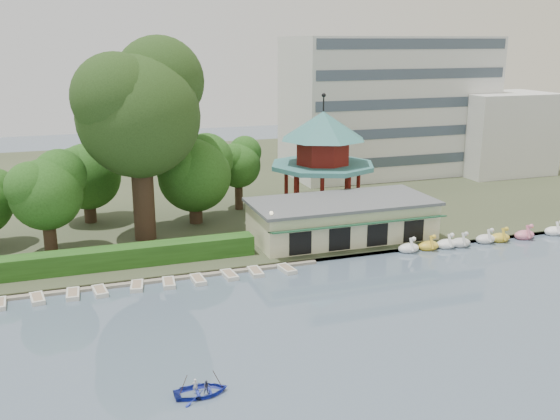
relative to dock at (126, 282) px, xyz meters
name	(u,v)px	position (x,y,z in m)	size (l,w,h in m)	color
ground_plane	(340,355)	(12.00, -17.20, -0.12)	(220.00, 220.00, 0.00)	slate
shore	(189,184)	(12.00, 34.80, 0.08)	(220.00, 70.00, 0.40)	#424930
embankment	(262,265)	(12.00, 0.10, 0.03)	(220.00, 0.60, 0.30)	gray
dock	(126,282)	(0.00, 0.00, 0.00)	(34.00, 1.60, 0.24)	gray
boathouse	(342,219)	(22.00, 4.77, 2.25)	(18.60, 9.39, 3.90)	beige
pavilion	(323,152)	(24.00, 14.80, 7.36)	(12.40, 12.40, 13.50)	beige
office_building	(407,110)	(44.67, 31.80, 9.61)	(38.00, 18.00, 20.00)	silver
hedge	(87,260)	(-3.00, 3.30, 1.18)	(30.00, 2.00, 1.80)	#28581A
lamp_post	(271,225)	(13.50, 1.80, 3.22)	(0.36, 0.36, 4.28)	black
big_tree	(139,106)	(3.16, 10.99, 13.66)	(13.10, 12.21, 20.01)	#3A281C
small_trees	(106,179)	(-0.28, 14.46, 5.92)	(38.72, 17.09, 9.76)	#3A281C
swan_boats	(491,239)	(36.17, -0.62, 0.28)	(20.12, 2.02, 1.92)	white
moored_rowboats	(120,289)	(-0.61, -1.43, 0.06)	(29.81, 2.74, 0.36)	silver
rowboat_with_passengers	(201,387)	(2.41, -18.91, 0.34)	(4.49, 3.26, 2.01)	#2231AD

